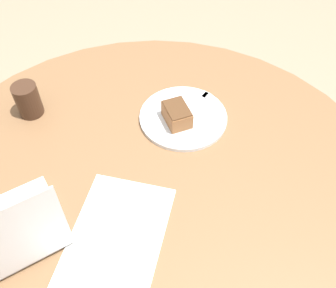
{
  "coord_description": "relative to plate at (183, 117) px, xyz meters",
  "views": [
    {
      "loc": [
        -0.55,
        -0.04,
        1.61
      ],
      "look_at": [
        0.13,
        -0.05,
        0.8
      ],
      "focal_mm": 42.0,
      "sensor_mm": 36.0,
      "label": 1
    }
  ],
  "objects": [
    {
      "name": "dining_table",
      "position": [
        -0.27,
        0.09,
        -0.12
      ],
      "size": [
        1.32,
        1.32,
        0.76
      ],
      "color": "brown",
      "rests_on": "ground_plane"
    },
    {
      "name": "paper_document",
      "position": [
        -0.41,
        0.17,
        -0.0
      ],
      "size": [
        0.42,
        0.3,
        0.0
      ],
      "rotation": [
        0.0,
        0.0,
        -0.24
      ],
      "color": "white",
      "rests_on": "dining_table"
    },
    {
      "name": "plate",
      "position": [
        0.0,
        0.0,
        0.0
      ],
      "size": [
        0.26,
        0.26,
        0.01
      ],
      "color": "silver",
      "rests_on": "dining_table"
    },
    {
      "name": "cake_slice",
      "position": [
        -0.02,
        0.02,
        0.03
      ],
      "size": [
        0.11,
        0.09,
        0.05
      ],
      "rotation": [
        0.0,
        0.0,
        0.36
      ],
      "color": "brown",
      "rests_on": "plate"
    },
    {
      "name": "fork",
      "position": [
        0.04,
        -0.04,
        0.01
      ],
      "size": [
        0.15,
        0.11,
        0.0
      ],
      "rotation": [
        0.0,
        0.0,
        5.68
      ],
      "color": "silver",
      "rests_on": "plate"
    },
    {
      "name": "coffee_glass",
      "position": [
        0.03,
        0.46,
        0.05
      ],
      "size": [
        0.07,
        0.07,
        0.1
      ],
      "color": "#3D2619",
      "rests_on": "dining_table"
    }
  ]
}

